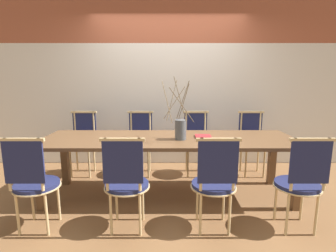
% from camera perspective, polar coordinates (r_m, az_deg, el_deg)
% --- Properties ---
extents(ground_plane, '(16.00, 16.00, 0.00)m').
position_cam_1_polar(ground_plane, '(3.48, 0.00, -14.78)').
color(ground_plane, brown).
extents(wall_rear, '(12.00, 0.06, 3.20)m').
position_cam_1_polar(wall_rear, '(4.47, -0.05, 12.01)').
color(wall_rear, silver).
rests_on(wall_rear, ground_plane).
extents(dining_table, '(3.11, 0.95, 0.75)m').
position_cam_1_polar(dining_table, '(3.25, 0.00, -4.02)').
color(dining_table, brown).
rests_on(dining_table, ground_plane).
extents(chair_near_leftend, '(0.45, 0.45, 0.97)m').
position_cam_1_polar(chair_near_leftend, '(2.87, -27.36, -10.54)').
color(chair_near_leftend, '#1E234C').
rests_on(chair_near_leftend, ground_plane).
extents(chair_near_left, '(0.45, 0.45, 0.97)m').
position_cam_1_polar(chair_near_left, '(2.59, -9.28, -11.66)').
color(chair_near_left, '#1E234C').
rests_on(chair_near_left, ground_plane).
extents(chair_near_center, '(0.45, 0.45, 0.97)m').
position_cam_1_polar(chair_near_center, '(2.60, 9.95, -11.62)').
color(chair_near_center, '#1E234C').
rests_on(chair_near_center, ground_plane).
extents(chair_near_right, '(0.45, 0.45, 0.97)m').
position_cam_1_polar(chair_near_right, '(2.86, 26.73, -10.55)').
color(chair_near_right, '#1E234C').
rests_on(chair_near_right, ground_plane).
extents(chair_far_leftend, '(0.45, 0.45, 0.97)m').
position_cam_1_polar(chair_far_leftend, '(4.26, -18.21, -3.14)').
color(chair_far_leftend, '#1E234C').
rests_on(chair_far_leftend, ground_plane).
extents(chair_far_left, '(0.45, 0.45, 0.97)m').
position_cam_1_polar(chair_far_left, '(4.07, -6.24, -3.28)').
color(chair_far_left, '#1E234C').
rests_on(chair_far_left, ground_plane).
extents(chair_far_center, '(0.45, 0.45, 0.97)m').
position_cam_1_polar(chair_far_center, '(4.07, 6.00, -3.27)').
color(chair_far_center, '#1E234C').
rests_on(chair_far_center, ground_plane).
extents(chair_far_right, '(0.45, 0.45, 0.97)m').
position_cam_1_polar(chair_far_right, '(4.25, 17.70, -3.12)').
color(chair_far_right, '#1E234C').
rests_on(chair_far_right, ground_plane).
extents(vase_centerpiece, '(0.37, 0.43, 0.75)m').
position_cam_1_polar(vase_centerpiece, '(3.13, 2.57, -0.52)').
color(vase_centerpiece, '#4C5156').
rests_on(vase_centerpiece, dining_table).
extents(book_stack, '(0.20, 0.20, 0.02)m').
position_cam_1_polar(book_stack, '(3.30, 7.50, -2.25)').
color(book_stack, maroon).
rests_on(book_stack, dining_table).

